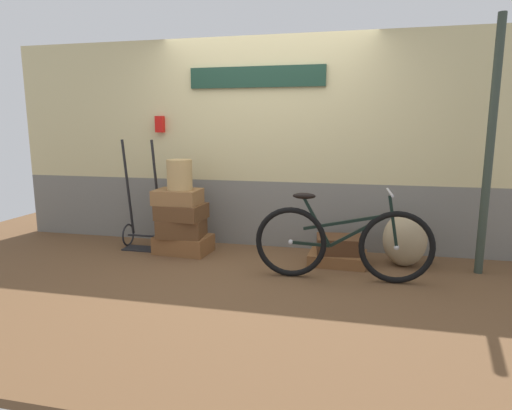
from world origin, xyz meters
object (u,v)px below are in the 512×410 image
suitcase_0 (184,244)px  bicycle (342,243)px  burlap_sack (405,239)px  suitcase_2 (182,212)px  suitcase_3 (178,197)px  suitcase_4 (337,258)px  suitcase_5 (339,245)px  suitcase_1 (182,228)px  wicker_basket (180,175)px  luggage_trolley (143,223)px

suitcase_0 → bicycle: 1.93m
suitcase_0 → burlap_sack: bearing=6.3°
suitcase_0 → suitcase_2: size_ratio=1.20×
suitcase_3 → suitcase_4: 1.93m
suitcase_4 → suitcase_5: (0.01, 0.01, 0.15)m
suitcase_5 → burlap_sack: size_ratio=0.84×
bicycle → burlap_sack: bearing=42.8°
suitcase_2 → bicycle: 1.91m
suitcase_0 → bicycle: bicycle is taller
suitcase_1 → wicker_basket: size_ratio=1.48×
burlap_sack → suitcase_4: bearing=-172.1°
suitcase_2 → suitcase_4: bearing=4.6°
suitcase_4 → burlap_sack: bearing=10.5°
burlap_sack → suitcase_1: bearing=-177.9°
suitcase_2 → wicker_basket: wicker_basket is taller
suitcase_5 → bicycle: bicycle is taller
suitcase_4 → suitcase_3: bearing=-178.0°
suitcase_1 → burlap_sack: 2.48m
suitcase_3 → burlap_sack: suitcase_3 is taller
luggage_trolley → suitcase_0: bearing=-9.3°
suitcase_0 → wicker_basket: 0.82m
wicker_basket → suitcase_3: bearing=168.3°
suitcase_3 → bicycle: size_ratio=0.30×
suitcase_1 → suitcase_3: bearing=158.4°
suitcase_2 → luggage_trolley: 0.60m
suitcase_3 → burlap_sack: bearing=1.0°
luggage_trolley → bicycle: size_ratio=0.78×
suitcase_5 → luggage_trolley: (-2.36, 0.11, 0.09)m
bicycle → suitcase_5: bearing=94.6°
suitcase_3 → bicycle: bearing=-15.9°
suitcase_2 → bicycle: size_ratio=0.31×
wicker_basket → suitcase_4: bearing=-0.4°
suitcase_2 → suitcase_5: suitcase_2 is taller
suitcase_5 → wicker_basket: bearing=173.6°
suitcase_0 → suitcase_2: suitcase_2 is taller
wicker_basket → bicycle: bearing=-15.2°
luggage_trolley → suitcase_2: bearing=-12.0°
suitcase_5 → suitcase_4: bearing=-143.5°
suitcase_0 → suitcase_1: bearing=-101.1°
burlap_sack → suitcase_3: bearing=-178.2°
suitcase_3 → burlap_sack: 2.55m
suitcase_1 → luggage_trolley: (-0.55, 0.12, -0.00)m
suitcase_3 → wicker_basket: (0.03, -0.01, 0.26)m
suitcase_0 → suitcase_2: (-0.00, -0.03, 0.39)m
suitcase_2 → suitcase_0: bearing=90.1°
suitcase_5 → wicker_basket: size_ratio=1.39×
suitcase_0 → luggage_trolley: (-0.56, 0.09, 0.20)m
suitcase_2 → luggage_trolley: luggage_trolley is taller
suitcase_2 → suitcase_4: (1.79, -0.00, -0.43)m
luggage_trolley → suitcase_5: bearing=-2.6°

